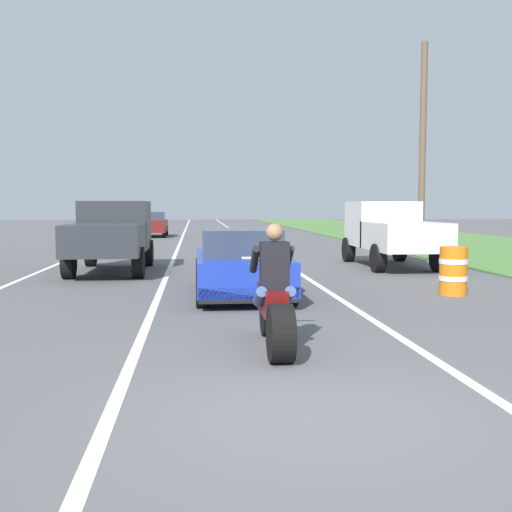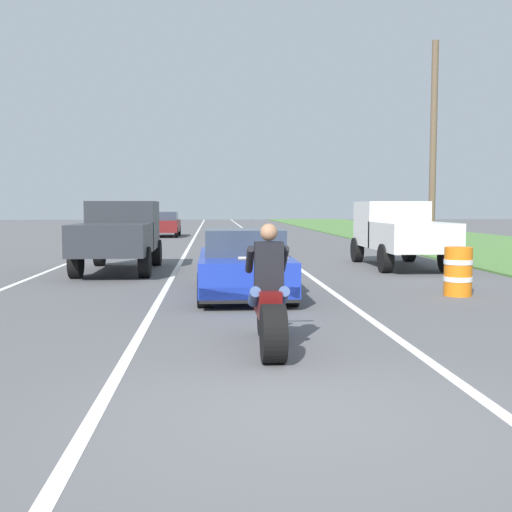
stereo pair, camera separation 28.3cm
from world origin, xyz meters
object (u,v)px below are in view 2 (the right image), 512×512
motorcycle_with_rider (269,305)px  sports_car_blue (244,265)px  construction_barrel_nearest (458,271)px  distant_car_far_ahead (164,224)px  pickup_truck_left_lane_dark_grey (119,232)px  pickup_truck_right_shoulder_white (399,230)px

motorcycle_with_rider → sports_car_blue: 4.99m
construction_barrel_nearest → distant_car_far_ahead: 26.55m
pickup_truck_left_lane_dark_grey → construction_barrel_nearest: 9.30m
pickup_truck_right_shoulder_white → pickup_truck_left_lane_dark_grey: bearing=-174.8°
sports_car_blue → pickup_truck_left_lane_dark_grey: (-3.24, 4.86, 0.48)m
pickup_truck_left_lane_dark_grey → distant_car_far_ahead: bearing=90.8°
pickup_truck_left_lane_dark_grey → pickup_truck_right_shoulder_white: size_ratio=1.00×
pickup_truck_left_lane_dark_grey → pickup_truck_right_shoulder_white: bearing=5.2°
motorcycle_with_rider → pickup_truck_left_lane_dark_grey: pickup_truck_left_lane_dark_grey is taller
construction_barrel_nearest → sports_car_blue: bearing=174.5°
sports_car_blue → distant_car_far_ahead: 25.18m
sports_car_blue → construction_barrel_nearest: bearing=-5.5°
sports_car_blue → distant_car_far_ahead: bearing=98.0°
sports_car_blue → pickup_truck_right_shoulder_white: 7.52m
pickup_truck_left_lane_dark_grey → sports_car_blue: bearing=-56.3°
distant_car_far_ahead → pickup_truck_right_shoulder_white: bearing=-66.2°
sports_car_blue → distant_car_far_ahead: distant_car_far_ahead is taller
construction_barrel_nearest → distant_car_far_ahead: distant_car_far_ahead is taller
construction_barrel_nearest → pickup_truck_left_lane_dark_grey: bearing=145.3°
sports_car_blue → pickup_truck_right_shoulder_white: (4.99, 5.61, 0.48)m
construction_barrel_nearest → distant_car_far_ahead: bearing=107.3°
sports_car_blue → pickup_truck_right_shoulder_white: pickup_truck_right_shoulder_white is taller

